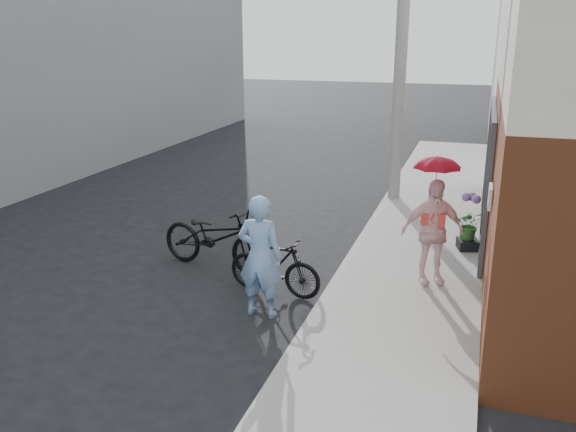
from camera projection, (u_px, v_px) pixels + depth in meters
The scene contains 11 objects.
ground at pixel (265, 296), 9.46m from camera, with size 80.00×80.00×0.00m, color black.
sidewalk at pixel (417, 263), 10.65m from camera, with size 2.20×24.00×0.12m, color #959690.
curb at pixel (352, 256), 10.99m from camera, with size 0.12×24.00×0.12m, color #9E9E99.
utility_pole at pixel (401, 51), 13.57m from camera, with size 0.28×0.28×7.00m, color #9E9E99.
officer at pixel (260, 256), 8.61m from camera, with size 0.66×0.43×1.80m, color #7DA9DE.
bike_left at pixel (216, 237), 10.40m from camera, with size 0.76×2.17×1.14m, color black.
bike_right at pixel (275, 266), 9.43m from camera, with size 0.44×1.56×0.94m, color black.
kimono_woman at pixel (432, 232), 9.46m from camera, with size 0.99×0.41×1.69m, color #FCD3D6.
parasol at pixel (438, 159), 9.12m from camera, with size 0.70×0.70×0.62m, color red.
planter at pixel (468, 244), 11.12m from camera, with size 0.36×0.36×0.19m, color black.
potted_plant at pixel (470, 225), 11.01m from camera, with size 0.50×0.43×0.56m, color #326227.
Camera 1 is at (2.98, -8.15, 3.98)m, focal length 38.00 mm.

